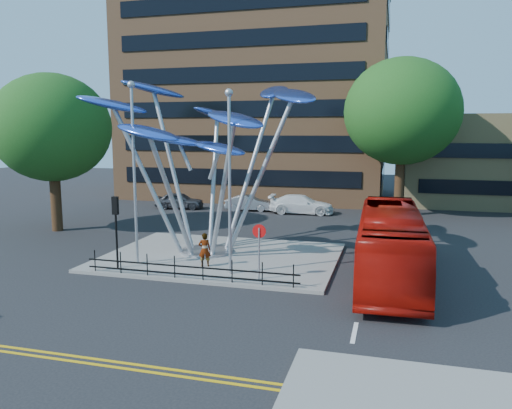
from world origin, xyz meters
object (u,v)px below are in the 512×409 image
(tree_right, at_px, (402,112))
(parked_car_left, at_px, (179,201))
(parked_car_mid, at_px, (249,203))
(red_bus, at_px, (390,244))
(no_entry_sign_island, at_px, (259,242))
(leaf_sculpture, at_px, (205,126))
(street_lamp_left, at_px, (134,158))
(street_lamp_right, at_px, (229,166))
(traffic_light_island, at_px, (116,217))
(parked_car_right, at_px, (301,204))
(tree_left, at_px, (52,128))
(pedestrian, at_px, (205,250))

(tree_right, height_order, parked_car_left, tree_right)
(parked_car_mid, bearing_deg, red_bus, -152.89)
(no_entry_sign_island, height_order, parked_car_mid, no_entry_sign_island)
(leaf_sculpture, xyz_separation_m, street_lamp_left, (-2.43, -3.18, -1.52))
(tree_right, distance_m, red_bus, 18.52)
(leaf_sculpture, xyz_separation_m, street_lamp_right, (2.57, -3.68, -1.78))
(street_lamp_right, height_order, red_bus, street_lamp_right)
(leaf_sculpture, bearing_deg, traffic_light_island, -125.04)
(street_lamp_right, distance_m, parked_car_left, 21.20)
(parked_car_mid, height_order, parked_car_right, parked_car_right)
(street_lamp_left, height_order, parked_car_mid, street_lamp_left)
(parked_car_left, relative_size, parked_car_right, 0.80)
(traffic_light_island, bearing_deg, parked_car_left, 105.29)
(tree_right, height_order, parked_car_right, tree_right)
(red_bus, bearing_deg, parked_car_right, 111.41)
(leaf_sculpture, distance_m, parked_car_right, 15.90)
(no_entry_sign_island, height_order, red_bus, red_bus)
(street_lamp_right, xyz_separation_m, no_entry_sign_island, (1.50, -0.48, -3.28))
(parked_car_mid, bearing_deg, tree_right, -94.57)
(leaf_sculpture, relative_size, street_lamp_right, 1.53)
(tree_left, distance_m, red_bus, 22.79)
(street_lamp_left, bearing_deg, leaf_sculpture, 52.60)
(traffic_light_island, distance_m, parked_car_mid, 19.03)
(street_lamp_left, distance_m, traffic_light_island, 2.96)
(tree_right, xyz_separation_m, traffic_light_island, (-13.00, -19.50, -5.42))
(tree_right, distance_m, no_entry_sign_island, 21.31)
(tree_left, xyz_separation_m, parked_car_mid, (10.00, 11.40, -6.15))
(parked_car_right, bearing_deg, tree_right, -86.86)
(leaf_sculpture, bearing_deg, tree_right, 56.69)
(pedestrian, height_order, parked_car_mid, pedestrian)
(traffic_light_island, bearing_deg, no_entry_sign_island, 0.13)
(pedestrian, distance_m, parked_car_left, 19.25)
(red_bus, height_order, pedestrian, red_bus)
(tree_right, distance_m, street_lamp_right, 20.64)
(tree_right, bearing_deg, parked_car_right, -173.39)
(tree_right, xyz_separation_m, parked_car_left, (-18.02, -1.12, -7.34))
(tree_right, distance_m, leaf_sculpture, 18.37)
(leaf_sculpture, bearing_deg, street_lamp_left, -127.40)
(parked_car_right, bearing_deg, street_lamp_left, 160.70)
(pedestrian, xyz_separation_m, parked_car_left, (-8.95, 17.04, -0.27))
(tree_right, relative_size, no_entry_sign_island, 4.94)
(tree_left, bearing_deg, pedestrian, -25.51)
(leaf_sculpture, height_order, parked_car_right, leaf_sculpture)
(red_bus, distance_m, pedestrian, 8.66)
(tree_right, relative_size, street_lamp_left, 1.38)
(leaf_sculpture, bearing_deg, no_entry_sign_island, -45.67)
(street_lamp_left, bearing_deg, red_bus, 5.43)
(leaf_sculpture, relative_size, street_lamp_left, 1.45)
(street_lamp_right, distance_m, no_entry_sign_island, 3.64)
(parked_car_left, bearing_deg, red_bus, -141.49)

